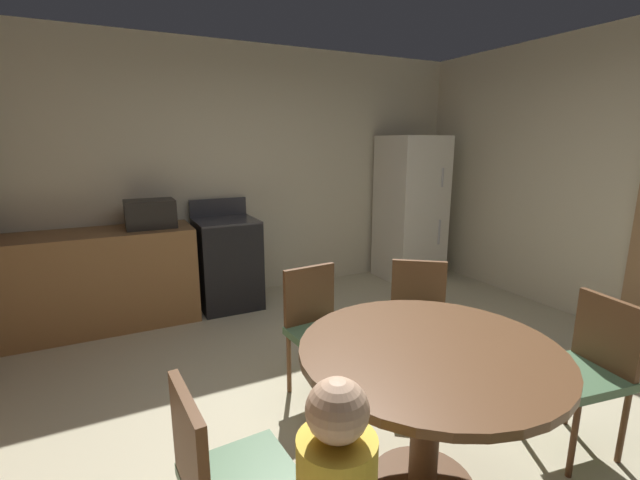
{
  "coord_description": "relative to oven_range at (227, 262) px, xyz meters",
  "views": [
    {
      "loc": [
        -1.3,
        -1.86,
        1.68
      ],
      "look_at": [
        0.19,
        1.11,
        0.93
      ],
      "focal_mm": 24.18,
      "sensor_mm": 36.0,
      "label": 1
    }
  ],
  "objects": [
    {
      "name": "chair_west",
      "position": [
        -0.79,
        -2.93,
        0.03
      ],
      "size": [
        0.43,
        0.43,
        0.87
      ],
      "rotation": [
        0.0,
        0.0,
        6.35
      ],
      "color": "brown",
      "rests_on": "ground"
    },
    {
      "name": "refrigerator",
      "position": [
        2.3,
        -0.05,
        0.41
      ],
      "size": [
        0.68,
        0.68,
        1.76
      ],
      "color": "silver",
      "rests_on": "ground"
    },
    {
      "name": "chair_north",
      "position": [
        0.12,
        -1.88,
        0.03
      ],
      "size": [
        0.43,
        0.43,
        0.87
      ],
      "rotation": [
        0.0,
        0.0,
        4.8
      ],
      "color": "brown",
      "rests_on": "ground"
    },
    {
      "name": "oven_range",
      "position": [
        0.0,
        0.0,
        0.0
      ],
      "size": [
        0.6,
        0.6,
        1.1
      ],
      "color": "black",
      "rests_on": "ground"
    },
    {
      "name": "dining_table",
      "position": [
        0.21,
        -2.87,
        0.14
      ],
      "size": [
        1.22,
        1.22,
        0.76
      ],
      "color": "brown",
      "rests_on": "ground"
    },
    {
      "name": "wall_back",
      "position": [
        0.23,
        0.4,
        0.88
      ],
      "size": [
        5.84,
        0.12,
        2.7
      ],
      "primitive_type": "cube",
      "color": "beige",
      "rests_on": "ground"
    },
    {
      "name": "chair_northeast",
      "position": [
        0.8,
        -2.07,
        0.03
      ],
      "size": [
        0.56,
        0.56,
        0.87
      ],
      "rotation": [
        0.0,
        0.0,
        4.07
      ],
      "color": "brown",
      "rests_on": "ground"
    },
    {
      "name": "kitchen_counter",
      "position": [
        -1.37,
        -0.0,
        -0.02
      ],
      "size": [
        2.04,
        0.6,
        0.9
      ],
      "primitive_type": "cube",
      "color": "olive",
      "rests_on": "ground"
    },
    {
      "name": "microwave",
      "position": [
        -0.7,
        -0.0,
        0.56
      ],
      "size": [
        0.44,
        0.32,
        0.26
      ],
      "primitive_type": "cube",
      "color": "black",
      "rests_on": "kitchen_counter"
    },
    {
      "name": "ground_plane",
      "position": [
        0.23,
        -2.41,
        -0.47
      ],
      "size": [
        14.0,
        14.0,
        0.0
      ],
      "primitive_type": "plane",
      "color": "beige"
    },
    {
      "name": "chair_east",
      "position": [
        1.19,
        -3.02,
        0.03
      ],
      "size": [
        0.46,
        0.46,
        0.87
      ],
      "rotation": [
        0.0,
        0.0,
        2.99
      ],
      "color": "brown",
      "rests_on": "ground"
    }
  ]
}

